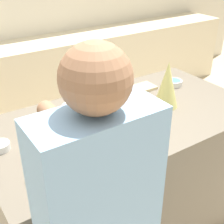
# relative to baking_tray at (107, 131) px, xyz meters

# --- Properties ---
(ground_plane) EXTENTS (12.00, 12.00, 0.00)m
(ground_plane) POSITION_rel_baking_tray_xyz_m (0.19, 0.09, -0.96)
(ground_plane) COLOR #C6B28E
(wall_back) EXTENTS (8.00, 0.05, 2.60)m
(wall_back) POSITION_rel_baking_tray_xyz_m (0.19, 2.43, 0.34)
(wall_back) COLOR beige
(wall_back) RESTS_ON ground_plane
(back_cabinet_block) EXTENTS (6.00, 0.60, 0.91)m
(back_cabinet_block) POSITION_rel_baking_tray_xyz_m (0.19, 2.10, -0.51)
(back_cabinet_block) COLOR beige
(back_cabinet_block) RESTS_ON ground_plane
(kitchen_island) EXTENTS (1.73, 0.92, 0.96)m
(kitchen_island) POSITION_rel_baking_tray_xyz_m (0.19, 0.09, -0.48)
(kitchen_island) COLOR #6B6051
(kitchen_island) RESTS_ON ground_plane
(baking_tray) EXTENTS (0.43, 0.32, 0.01)m
(baking_tray) POSITION_rel_baking_tray_xyz_m (0.00, 0.00, 0.00)
(baking_tray) COLOR #B2B2BC
(baking_tray) RESTS_ON kitchen_island
(gingerbread_house) EXTENTS (0.20, 0.15, 0.28)m
(gingerbread_house) POSITION_rel_baking_tray_xyz_m (0.00, 0.00, 0.11)
(gingerbread_house) COLOR #5B2D14
(gingerbread_house) RESTS_ON baking_tray
(decorative_tree) EXTENTS (0.16, 0.16, 0.31)m
(decorative_tree) POSITION_rel_baking_tray_xyz_m (0.50, 0.05, 0.15)
(decorative_tree) COLOR #DBD675
(decorative_tree) RESTS_ON kitchen_island
(candy_bowl_front_corner) EXTENTS (0.14, 0.14, 0.04)m
(candy_bowl_front_corner) POSITION_rel_baking_tray_xyz_m (-0.04, 0.34, 0.02)
(candy_bowl_front_corner) COLOR white
(candy_bowl_front_corner) RESTS_ON kitchen_island
(candy_bowl_far_right) EXTENTS (0.13, 0.13, 0.05)m
(candy_bowl_far_right) POSITION_rel_baking_tray_xyz_m (-0.22, 0.29, 0.02)
(candy_bowl_far_right) COLOR silver
(candy_bowl_far_right) RESTS_ON kitchen_island
(candy_bowl_behind_tray) EXTENTS (0.14, 0.14, 0.05)m
(candy_bowl_behind_tray) POSITION_rel_baking_tray_xyz_m (0.22, 0.21, 0.02)
(candy_bowl_behind_tray) COLOR silver
(candy_bowl_behind_tray) RESTS_ON kitchen_island
(candy_bowl_center_rear) EXTENTS (0.13, 0.13, 0.04)m
(candy_bowl_center_rear) POSITION_rel_baking_tray_xyz_m (0.78, 0.27, 0.02)
(candy_bowl_center_rear) COLOR silver
(candy_bowl_center_rear) RESTS_ON kitchen_island
(candy_bowl_beside_tree) EXTENTS (0.10, 0.10, 0.04)m
(candy_bowl_beside_tree) POSITION_rel_baking_tray_xyz_m (-0.56, 0.16, 0.02)
(candy_bowl_beside_tree) COLOR white
(candy_bowl_beside_tree) RESTS_ON kitchen_island
(cookbook) EXTENTS (0.17, 0.13, 0.02)m
(cookbook) POSITION_rel_baking_tray_xyz_m (0.55, 0.35, 0.01)
(cookbook) COLOR #CCB78C
(cookbook) RESTS_ON kitchen_island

